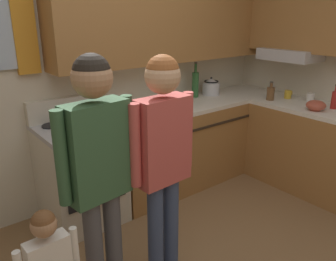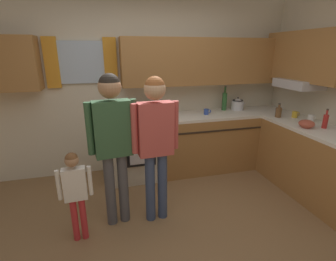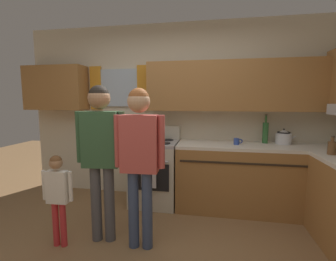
% 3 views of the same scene
% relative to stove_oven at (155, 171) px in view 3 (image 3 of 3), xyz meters
% --- Properties ---
extents(back_wall_unit, '(4.60, 0.42, 2.60)m').
position_rel_stove_oven_xyz_m(back_wall_unit, '(0.30, 0.27, 0.98)').
color(back_wall_unit, beige).
rests_on(back_wall_unit, ground).
extents(kitchen_counter_run, '(2.17, 2.13, 0.90)m').
position_rel_stove_oven_xyz_m(kitchen_counter_run, '(1.74, -0.44, -0.02)').
color(kitchen_counter_run, '#9E6B38').
rests_on(kitchen_counter_run, ground).
extents(stove_oven, '(0.64, 0.67, 1.10)m').
position_rel_stove_oven_xyz_m(stove_oven, '(0.00, 0.00, 0.00)').
color(stove_oven, beige).
rests_on(stove_oven, ground).
extents(bottle_squat_brown, '(0.08, 0.08, 0.21)m').
position_rel_stove_oven_xyz_m(bottle_squat_brown, '(2.06, -0.46, 0.51)').
color(bottle_squat_brown, brown).
rests_on(bottle_squat_brown, kitchen_counter_run).
extents(bottle_wine_green, '(0.08, 0.08, 0.39)m').
position_rel_stove_oven_xyz_m(bottle_wine_green, '(1.51, 0.16, 0.58)').
color(bottle_wine_green, '#2D6633').
rests_on(bottle_wine_green, kitchen_counter_run).
extents(mug_cobalt_blue, '(0.11, 0.07, 0.08)m').
position_rel_stove_oven_xyz_m(mug_cobalt_blue, '(1.12, -0.04, 0.48)').
color(mug_cobalt_blue, '#2D479E').
rests_on(mug_cobalt_blue, kitchen_counter_run).
extents(stovetop_kettle, '(0.27, 0.20, 0.21)m').
position_rel_stove_oven_xyz_m(stovetop_kettle, '(1.74, 0.13, 0.53)').
color(stovetop_kettle, silver).
rests_on(stovetop_kettle, kitchen_counter_run).
extents(adult_holding_child, '(0.50, 0.22, 1.63)m').
position_rel_stove_oven_xyz_m(adult_holding_child, '(-0.32, -1.02, 0.56)').
color(adult_holding_child, '#4C4C51').
rests_on(adult_holding_child, ground).
extents(adult_in_plaid, '(0.50, 0.22, 1.60)m').
position_rel_stove_oven_xyz_m(adult_in_plaid, '(0.11, -1.07, 0.54)').
color(adult_in_plaid, '#38476B').
rests_on(adult_in_plaid, ground).
extents(small_child, '(0.32, 0.13, 0.94)m').
position_rel_stove_oven_xyz_m(small_child, '(-0.71, -1.20, 0.12)').
color(small_child, red).
rests_on(small_child, ground).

